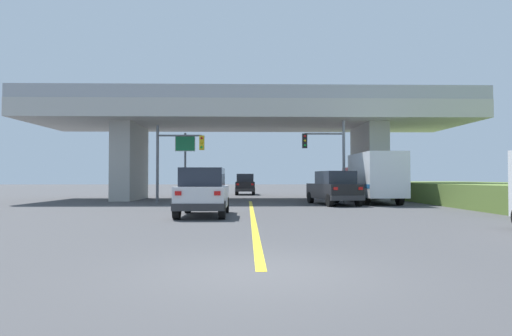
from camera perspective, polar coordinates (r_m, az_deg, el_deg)
The scene contains 10 objects.
ground at distance 32.43m, azimuth -0.78°, elevation -4.18°, with size 160.00×160.00×0.00m, color #424244.
overpass_bridge at distance 32.64m, azimuth -0.78°, elevation 5.63°, with size 31.83×9.25×7.71m.
lane_divider_stripe at distance 18.70m, azimuth -0.46°, elevation -6.24°, with size 0.20×22.51×0.01m, color yellow.
suv_lead at distance 18.38m, azimuth -6.98°, elevation -3.17°, with size 2.01×4.33×2.02m.
suv_crossing at distance 26.38m, azimuth 10.24°, elevation -2.60°, with size 2.67×4.94×2.02m.
box_truck at distance 28.72m, azimuth 15.18°, elevation -1.19°, with size 2.33×7.32×3.15m.
sedan_oncoming at distance 42.17m, azimuth -1.44°, elevation -2.16°, with size 1.87×4.53×2.02m.
traffic_signal_nearside at distance 28.91m, azimuth 9.69°, elevation 2.11°, with size 2.84×0.36×5.41m.
traffic_signal_farside at distance 29.09m, azimuth -10.74°, elevation 1.91°, with size 3.18×0.36×5.10m.
highway_sign at distance 30.22m, azimuth -9.33°, elevation 2.14°, with size 1.39×0.17×4.73m.
Camera 1 is at (-0.25, -7.38, 1.59)m, focal length 30.29 mm.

